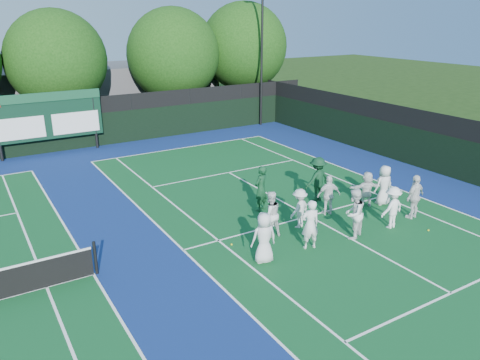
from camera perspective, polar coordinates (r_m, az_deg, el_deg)
ground at (r=18.17m, az=10.41°, el=-5.47°), size 120.00×120.00×0.00m
court_apron at (r=16.02m, az=-8.64°, el=-8.92°), size 34.00×32.00×0.01m
near_court at (r=18.85m, az=8.41°, el=-4.38°), size 11.05×23.85×0.01m
back_fence at (r=29.28m, az=-20.46°, el=6.00°), size 34.00×0.08×3.00m
divider_fence_right at (r=24.89m, az=24.83°, el=3.20°), size 0.08×32.00×3.00m
scoreboard at (r=28.54m, az=-22.47°, el=7.15°), size 6.00×0.21×3.55m
clubhouse at (r=37.70m, az=-17.11°, el=10.14°), size 18.00×6.00×4.00m
light_pole_right at (r=33.56m, az=2.70°, el=17.29°), size 1.20×0.30×10.12m
tree_c at (r=32.38m, az=-21.21°, el=13.23°), size 6.20×6.20×8.02m
tree_d at (r=34.73m, az=-7.93°, el=14.65°), size 6.52×6.52×8.19m
tree_e at (r=37.44m, az=0.61°, el=15.72°), size 6.63×6.63×8.61m
tennis_ball_0 at (r=17.46m, az=3.25°, el=-6.10°), size 0.07×0.07×0.07m
tennis_ball_1 at (r=21.59m, az=7.61°, el=-1.12°), size 0.07×0.07×0.07m
tennis_ball_2 at (r=18.76m, az=21.99°, el=-5.71°), size 0.07×0.07×0.07m
tennis_ball_3 at (r=16.40m, az=-1.04°, el=-7.86°), size 0.07×0.07×0.07m
player_front_0 at (r=15.03m, az=2.93°, el=-7.07°), size 0.93×0.70×1.71m
player_front_1 at (r=16.03m, az=8.55°, el=-5.40°), size 0.72×0.56×1.76m
player_front_2 at (r=17.07m, az=13.68°, el=-4.01°), size 1.10×1.00×1.84m
player_front_3 at (r=18.29m, az=18.05°, el=-3.21°), size 1.08×0.67×1.61m
player_front_4 at (r=19.41m, az=20.53°, el=-1.93°), size 1.09×0.57×1.78m
player_back_0 at (r=16.76m, az=3.69°, el=-4.16°), size 0.91×0.75×1.71m
player_back_1 at (r=17.59m, az=7.25°, el=-3.45°), size 1.10×0.83×1.52m
player_back_2 at (r=18.86m, az=10.76°, el=-1.83°), size 1.04×0.68×1.64m
player_back_3 at (r=20.06m, az=15.17°, el=-1.07°), size 1.47×0.87×1.51m
player_back_4 at (r=20.42m, az=17.14°, el=-0.62°), size 0.88×0.62×1.71m
coach_left at (r=18.87m, az=2.57°, el=-1.05°), size 0.82×0.70×1.91m
coach_right at (r=20.16m, az=9.42°, el=0.10°), size 1.29×0.80×1.94m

